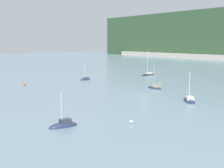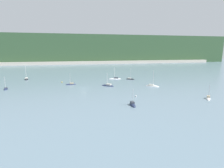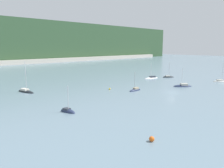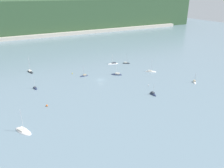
# 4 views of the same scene
# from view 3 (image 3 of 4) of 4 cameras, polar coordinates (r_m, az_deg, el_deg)

# --- Properties ---
(ground_plane) EXTENTS (600.00, 600.00, 0.00)m
(ground_plane) POSITION_cam_3_polar(r_m,az_deg,el_deg) (74.34, 15.27, -2.16)
(ground_plane) COLOR slate
(shore_town_strip) EXTENTS (386.04, 6.00, 3.68)m
(shore_town_strip) POSITION_cam_3_polar(r_m,az_deg,el_deg) (197.32, -25.29, 5.07)
(shore_town_strip) COLOR beige
(shore_town_strip) RESTS_ON ground_plane
(sailboat_0) EXTENTS (6.83, 6.09, 9.17)m
(sailboat_0) POSITION_cam_3_polar(r_m,az_deg,el_deg) (104.31, 26.56, 0.57)
(sailboat_0) COLOR white
(sailboat_0) RESTS_ON ground_plane
(sailboat_1) EXTENTS (5.61, 1.67, 7.14)m
(sailboat_1) POSITION_cam_3_polar(r_m,az_deg,el_deg) (75.14, 6.06, -1.65)
(sailboat_1) COLOR #232D4C
(sailboat_1) RESTS_ON ground_plane
(sailboat_2) EXTENTS (8.14, 3.88, 8.06)m
(sailboat_2) POSITION_cam_3_polar(r_m,az_deg,el_deg) (104.64, 10.28, 1.50)
(sailboat_2) COLOR white
(sailboat_2) RESTS_ON ground_plane
(sailboat_3) EXTENTS (6.84, 6.24, 7.58)m
(sailboat_3) POSITION_cam_3_polar(r_m,az_deg,el_deg) (86.49, 17.96, -0.56)
(sailboat_3) COLOR #232D4C
(sailboat_3) RESTS_ON ground_plane
(sailboat_5) EXTENTS (5.58, 4.60, 7.89)m
(sailboat_5) POSITION_cam_3_polar(r_m,az_deg,el_deg) (110.22, 14.47, 1.75)
(sailboat_5) COLOR black
(sailboat_5) RESTS_ON ground_plane
(sailboat_8) EXTENTS (3.41, 8.36, 10.94)m
(sailboat_8) POSITION_cam_3_polar(r_m,az_deg,el_deg) (77.98, -21.57, -1.86)
(sailboat_8) COLOR black
(sailboat_8) RESTS_ON ground_plane
(sailboat_9) EXTENTS (2.31, 4.71, 6.89)m
(sailboat_9) POSITION_cam_3_polar(r_m,az_deg,el_deg) (51.92, -11.48, -7.07)
(sailboat_9) COLOR #232D4C
(sailboat_9) RESTS_ON ground_plane
(mooring_buoy_0) EXTENTS (0.59, 0.59, 0.59)m
(mooring_buoy_0) POSITION_cam_3_polar(r_m,az_deg,el_deg) (76.38, -0.62, -1.27)
(mooring_buoy_0) COLOR yellow
(mooring_buoy_0) RESTS_ON ground_plane
(mooring_buoy_1) EXTENTS (0.87, 0.87, 0.87)m
(mooring_buoy_1) POSITION_cam_3_polar(r_m,az_deg,el_deg) (36.39, 10.34, -13.93)
(mooring_buoy_1) COLOR orange
(mooring_buoy_1) RESTS_ON ground_plane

